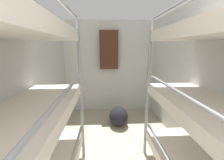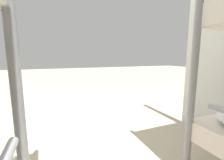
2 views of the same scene
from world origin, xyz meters
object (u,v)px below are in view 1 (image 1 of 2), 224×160
Objects in this scene: bunk_stack_right_near at (222,119)px; duffel_bag at (119,116)px; hanging_coat at (109,50)px; bunk_stack_left_near at (19,125)px.

bunk_stack_right_near is 4.26× the size of duffel_bag.
bunk_stack_right_near is at bearing -71.20° from duffel_bag.
duffel_bag is at bearing -76.08° from hanging_coat.
hanging_coat is at bearing 107.50° from bunk_stack_right_near.
bunk_stack_left_near is at bearing -106.52° from hanging_coat.
hanging_coat is (-0.81, 2.58, 0.50)m from bunk_stack_right_near.
bunk_stack_left_near is at bearing 180.00° from bunk_stack_right_near.
bunk_stack_right_near is 2.16m from duffel_bag.
duffel_bag is (-0.64, 1.88, -0.87)m from bunk_stack_right_near.
duffel_bag is 1.55m from hanging_coat.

